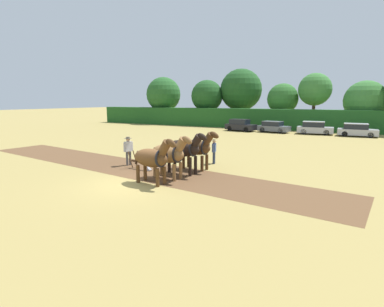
{
  "coord_description": "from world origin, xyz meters",
  "views": [
    {
      "loc": [
        9.19,
        -11.01,
        4.03
      ],
      "look_at": [
        1.46,
        3.48,
        1.1
      ],
      "focal_mm": 28.0,
      "sensor_mm": 36.0,
      "label": 1
    }
  ],
  "objects": [
    {
      "name": "farmer_at_plow",
      "position": [
        -2.98,
        3.36,
        1.07
      ],
      "size": [
        0.45,
        0.67,
        1.8
      ],
      "rotation": [
        0.0,
        0.0,
        -0.26
      ],
      "color": "#4C4C4C",
      "rests_on": "ground"
    },
    {
      "name": "tree_left",
      "position": [
        -12.02,
        33.97,
        4.69
      ],
      "size": [
        5.14,
        5.14,
        7.27
      ],
      "color": "#423323",
      "rests_on": "ground"
    },
    {
      "name": "tree_center_right",
      "position": [
        4.32,
        34.21,
        5.47
      ],
      "size": [
        4.45,
        4.45,
        7.72
      ],
      "color": "#4C3823",
      "rests_on": "ground"
    },
    {
      "name": "draft_horse_lead_left",
      "position": [
        0.85,
        0.58,
        1.29
      ],
      "size": [
        2.7,
        1.17,
        2.37
      ],
      "rotation": [
        0.0,
        0.0,
        -0.12
      ],
      "color": "#513319",
      "rests_on": "ground"
    },
    {
      "name": "tree_far_left",
      "position": [
        -20.14,
        33.41,
        5.0
      ],
      "size": [
        5.91,
        5.91,
        7.97
      ],
      "color": "#4C3823",
      "rests_on": "ground"
    },
    {
      "name": "parked_car_far_left",
      "position": [
        -3.8,
        26.97,
        0.75
      ],
      "size": [
        4.19,
        2.39,
        1.56
      ],
      "rotation": [
        0.0,
        0.0,
        -0.18
      ],
      "color": "black",
      "rests_on": "ground"
    },
    {
      "name": "parked_car_center_left",
      "position": [
        5.32,
        27.45,
        0.74
      ],
      "size": [
        4.13,
        2.05,
        1.53
      ],
      "rotation": [
        0.0,
        0.0,
        0.07
      ],
      "color": "#A8A8B2",
      "rests_on": "ground"
    },
    {
      "name": "plow",
      "position": [
        -1.49,
        2.78,
        0.32
      ],
      "size": [
        1.68,
        0.53,
        1.13
      ],
      "rotation": [
        0.0,
        0.0,
        -0.12
      ],
      "color": "#4C331E",
      "rests_on": "ground"
    },
    {
      "name": "draft_horse_trail_right",
      "position": [
        1.31,
        4.35,
        1.32
      ],
      "size": [
        2.76,
        1.17,
        2.39
      ],
      "rotation": [
        0.0,
        0.0,
        -0.12
      ],
      "color": "#513319",
      "rests_on": "ground"
    },
    {
      "name": "tree_center_left",
      "position": [
        -6.99,
        36.06,
        5.65
      ],
      "size": [
        6.66,
        6.66,
        8.99
      ],
      "color": "brown",
      "rests_on": "ground"
    },
    {
      "name": "parked_car_left",
      "position": [
        0.48,
        27.26,
        0.69
      ],
      "size": [
        4.06,
        2.45,
        1.41
      ],
      "rotation": [
        0.0,
        0.0,
        -0.18
      ],
      "color": "#565B66",
      "rests_on": "ground"
    },
    {
      "name": "farmer_beside_team",
      "position": [
        1.56,
        6.3,
        0.92
      ],
      "size": [
        0.4,
        0.62,
        1.59
      ],
      "rotation": [
        0.0,
        0.0,
        0.25
      ],
      "color": "#28334C",
      "rests_on": "ground"
    },
    {
      "name": "draft_horse_lead_right",
      "position": [
        1.0,
        1.83,
        1.32
      ],
      "size": [
        2.71,
        1.23,
        2.37
      ],
      "rotation": [
        0.0,
        0.0,
        -0.12
      ],
      "color": "brown",
      "rests_on": "ground"
    },
    {
      "name": "tree_right",
      "position": [
        10.47,
        34.05,
        3.94
      ],
      "size": [
        5.17,
        5.17,
        6.54
      ],
      "color": "#4C3823",
      "rests_on": "ground"
    },
    {
      "name": "parked_car_center",
      "position": [
        9.78,
        27.33,
        0.7
      ],
      "size": [
        4.08,
        1.88,
        1.46
      ],
      "rotation": [
        0.0,
        0.0,
        0.01
      ],
      "color": "#A8A8B2",
      "rests_on": "ground"
    },
    {
      "name": "tree_center",
      "position": [
        -0.09,
        34.83,
        4.21
      ],
      "size": [
        4.48,
        4.48,
        6.47
      ],
      "color": "#423323",
      "rests_on": "ground"
    },
    {
      "name": "draft_horse_trail_left",
      "position": [
        1.15,
        3.09,
        1.41
      ],
      "size": [
        2.87,
        1.2,
        2.41
      ],
      "rotation": [
        0.0,
        0.0,
        -0.12
      ],
      "color": "black",
      "rests_on": "ground"
    },
    {
      "name": "plowed_furrow_strip",
      "position": [
        -2.94,
        2.95,
        0.0
      ],
      "size": [
        26.48,
        6.98,
        0.01
      ],
      "primitive_type": "cube",
      "rotation": [
        0.0,
        0.0,
        -0.12
      ],
      "color": "brown",
      "rests_on": "ground"
    },
    {
      "name": "hedgerow",
      "position": [
        0.0,
        31.4,
        1.41
      ],
      "size": [
        61.35,
        1.92,
        2.82
      ],
      "primitive_type": "cube",
      "color": "#1E511E",
      "rests_on": "ground"
    },
    {
      "name": "ground_plane",
      "position": [
        0.0,
        0.0,
        0.0
      ],
      "size": [
        240.0,
        240.0,
        0.0
      ],
      "primitive_type": "plane",
      "color": "#998447"
    }
  ]
}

